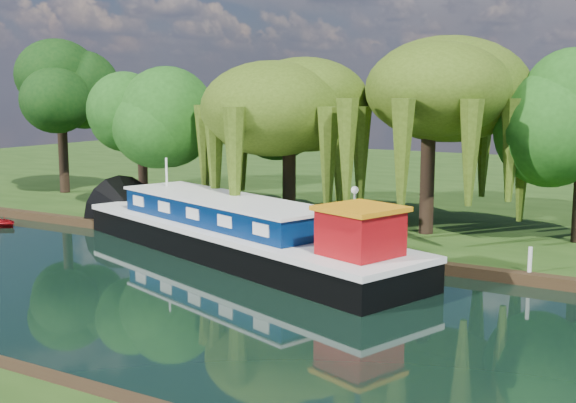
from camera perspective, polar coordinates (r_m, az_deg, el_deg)
The scene contains 10 objects.
ground at distance 25.83m, azimuth -5.87°, elevation -8.02°, with size 120.00×120.00×0.00m, color black.
far_bank at distance 56.32m, azimuth 15.01°, elevation 1.12°, with size 120.00×52.00×0.45m, color #1D380F.
dutch_barge at distance 32.60m, azimuth -3.91°, elevation -2.56°, with size 20.35×10.80×4.22m.
willow_left at distance 37.70m, azimuth 0.09°, elevation 7.17°, with size 6.82×6.82×8.17m.
willow_right at distance 35.70m, azimuth 11.12°, elevation 7.61°, with size 7.16×7.16×8.73m.
tree_far_left at distance 42.69m, azimuth -11.53°, elevation 6.61°, with size 4.99×4.99×8.04m.
tree_far_back at distance 51.92m, azimuth -17.52°, elevation 7.87°, with size 5.57×5.57×9.38m.
tree_far_mid at distance 41.74m, azimuth 0.26°, elevation 6.39°, with size 4.65×4.65×7.60m.
lamppost at distance 33.92m, azimuth 5.29°, elevation 0.22°, with size 0.36×0.36×2.56m.
mooring_posts at distance 32.77m, azimuth 2.10°, elevation -2.66°, with size 19.16×0.16×1.00m.
Camera 1 is at (14.70, -19.89, 7.45)m, focal length 45.00 mm.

